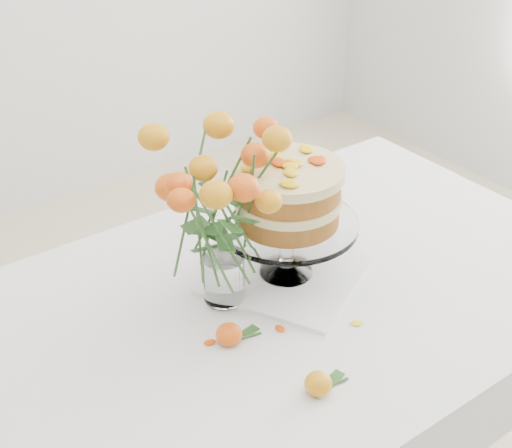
# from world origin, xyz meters

# --- Properties ---
(table) EXTENTS (1.43, 0.93, 0.76)m
(table) POSITION_xyz_m (0.00, 0.00, 0.67)
(table) COLOR tan
(table) RESTS_ON ground
(napkin) EXTENTS (0.43, 0.43, 0.01)m
(napkin) POSITION_xyz_m (0.01, 0.04, 0.76)
(napkin) COLOR white
(napkin) RESTS_ON table
(cake_stand) EXTENTS (0.31, 0.31, 0.28)m
(cake_stand) POSITION_xyz_m (0.01, 0.04, 0.95)
(cake_stand) COLOR white
(cake_stand) RESTS_ON napkin
(rose_vase) EXTENTS (0.31, 0.31, 0.45)m
(rose_vase) POSITION_xyz_m (-0.16, 0.05, 1.02)
(rose_vase) COLOR white
(rose_vase) RESTS_ON table
(loose_rose_near) EXTENTS (0.09, 0.05, 0.04)m
(loose_rose_near) POSITION_xyz_m (-0.17, -0.28, 0.78)
(loose_rose_near) COLOR orange
(loose_rose_near) RESTS_ON table
(loose_rose_far) EXTENTS (0.09, 0.05, 0.05)m
(loose_rose_far) POSITION_xyz_m (-0.23, -0.07, 0.78)
(loose_rose_far) COLOR #E0400A
(loose_rose_far) RESTS_ON table
(stray_petal_a) EXTENTS (0.03, 0.02, 0.00)m
(stray_petal_a) POSITION_xyz_m (-0.12, -0.10, 0.76)
(stray_petal_a) COLOR yellow
(stray_petal_a) RESTS_ON table
(stray_petal_b) EXTENTS (0.03, 0.02, 0.00)m
(stray_petal_b) POSITION_xyz_m (-0.02, -0.14, 0.76)
(stray_petal_b) COLOR yellow
(stray_petal_b) RESTS_ON table
(stray_petal_c) EXTENTS (0.03, 0.02, 0.00)m
(stray_petal_c) POSITION_xyz_m (0.02, -0.18, 0.76)
(stray_petal_c) COLOR yellow
(stray_petal_c) RESTS_ON table
(stray_petal_d) EXTENTS (0.03, 0.02, 0.00)m
(stray_petal_d) POSITION_xyz_m (-0.26, -0.05, 0.76)
(stray_petal_d) COLOR yellow
(stray_petal_d) RESTS_ON table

